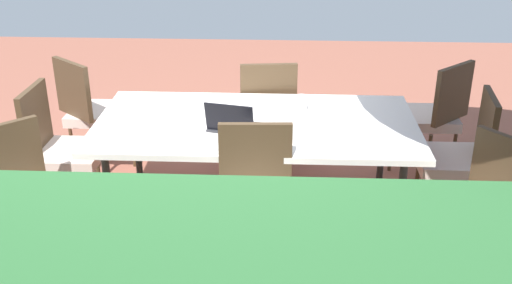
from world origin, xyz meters
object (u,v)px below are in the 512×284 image
at_px(dining_table, 256,128).
at_px(chair_southeast, 92,108).
at_px(chair_northwest, 485,213).
at_px(chair_east, 60,146).
at_px(chair_west, 460,153).
at_px(chair_north, 255,200).
at_px(chair_south, 267,110).
at_px(chair_northeast, 21,198).
at_px(chair_southwest, 434,113).
at_px(laptop, 233,124).
at_px(cup, 301,103).

relative_size(dining_table, chair_southeast, 2.22).
xyz_separation_m(chair_southeast, chair_northwest, (-2.71, 1.50, 0.00)).
bearing_deg(chair_east, chair_west, -88.90).
relative_size(chair_northwest, chair_north, 1.00).
relative_size(chair_east, chair_northwest, 1.00).
relative_size(dining_table, chair_north, 2.22).
xyz_separation_m(chair_north, chair_south, (-0.02, -1.46, 0.00)).
height_order(chair_southeast, chair_northeast, same).
xyz_separation_m(chair_northwest, chair_northeast, (2.70, -0.04, 0.00)).
height_order(chair_east, chair_south, same).
distance_m(chair_southwest, chair_northwest, 1.54).
bearing_deg(dining_table, laptop, 48.22).
distance_m(chair_west, chair_north, 1.54).
xyz_separation_m(chair_south, laptop, (0.20, 0.93, 0.26)).
bearing_deg(chair_northeast, chair_southeast, 46.36).
bearing_deg(chair_west, chair_northeast, -67.83).
distance_m(dining_table, chair_north, 0.71).
bearing_deg(chair_south, chair_northeast, 40.31).
bearing_deg(chair_west, chair_south, -112.34).
distance_m(chair_southeast, chair_northwest, 3.10).
bearing_deg(laptop, chair_east, 5.05).
bearing_deg(chair_north, chair_west, 24.55).
xyz_separation_m(chair_southeast, chair_north, (-1.40, 1.42, 0.00)).
relative_size(dining_table, chair_east, 2.22).
relative_size(chair_west, chair_northeast, 1.00).
bearing_deg(cup, laptop, 39.87).
bearing_deg(laptop, chair_west, -161.01).
relative_size(dining_table, chair_northwest, 2.22).
height_order(chair_east, chair_north, same).
distance_m(chair_southwest, chair_north, 1.99).
bearing_deg(chair_north, dining_table, 89.70).
bearing_deg(dining_table, chair_east, 0.05).
distance_m(chair_east, chair_south, 1.63).
height_order(chair_southwest, chair_southeast, same).
xyz_separation_m(chair_northeast, laptop, (-1.21, -0.58, 0.26)).
bearing_deg(chair_northeast, chair_west, -28.83).
relative_size(dining_table, cup, 19.56).
height_order(chair_southeast, cup, chair_southeast).
xyz_separation_m(chair_east, laptop, (-1.24, 0.16, 0.26)).
bearing_deg(chair_north, chair_east, 151.17).
distance_m(dining_table, chair_east, 1.39).
bearing_deg(chair_southwest, chair_northeast, -14.02).
bearing_deg(chair_east, chair_south, -60.96).
bearing_deg(chair_southwest, chair_north, 4.32).
relative_size(chair_southwest, chair_east, 1.00).
bearing_deg(chair_northeast, chair_northwest, -44.89).
relative_size(chair_southeast, chair_west, 1.00).
xyz_separation_m(chair_southwest, chair_east, (2.77, 0.77, 0.00)).
relative_size(chair_north, laptop, 2.68).
bearing_deg(chair_southwest, chair_northwest, 45.52).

